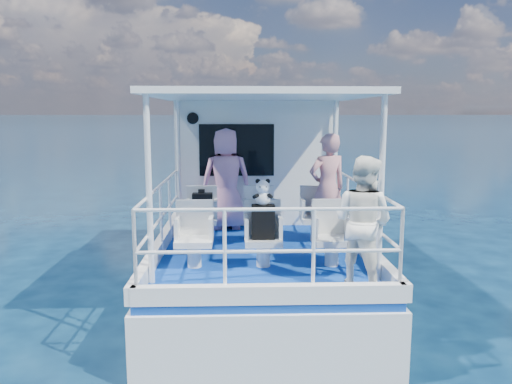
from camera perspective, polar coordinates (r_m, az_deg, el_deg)
ground at (r=7.95m, az=0.42°, el=-12.27°), size 2000.00×2000.00×0.00m
hull at (r=8.89m, az=0.15°, el=-9.94°), size 3.00×7.00×1.60m
deck at (r=8.66m, az=0.15°, el=-4.61°), size 2.90×6.90×0.10m
cabin at (r=9.75m, az=-0.13°, el=3.78°), size 2.85×2.00×2.20m
canopy at (r=7.22m, az=0.52°, el=11.02°), size 3.00×3.20×0.08m
canopy_posts at (r=7.22m, az=0.52°, el=1.95°), size 2.77×2.97×2.20m
railings at (r=7.00m, az=0.63°, el=-3.25°), size 2.84×3.59×1.00m
seat_port_fwd at (r=7.84m, az=-6.24°, el=-4.30°), size 0.48×0.46×0.38m
seat_center_fwd at (r=7.82m, az=0.37°, el=-4.27°), size 0.48×0.46×0.38m
seat_stbd_fwd at (r=7.91m, az=6.92°, el=-4.19°), size 0.48×0.46×0.38m
seat_port_aft at (r=6.58m, az=-7.06°, el=-6.89°), size 0.48×0.46×0.38m
seat_center_aft at (r=6.56m, az=0.84°, el=-6.87°), size 0.48×0.46×0.38m
seat_stbd_aft at (r=6.67m, az=8.64°, el=-6.72°), size 0.48×0.46×0.38m
passenger_port_fwd at (r=8.56m, az=-3.42°, el=1.48°), size 0.70×0.53×1.74m
passenger_stbd_fwd at (r=7.74m, az=8.16°, el=0.42°), size 0.71×0.58×1.69m
passenger_stbd_aft at (r=5.85m, az=12.09°, el=-3.33°), size 0.93×0.92×1.51m
backpack_port at (r=7.68m, az=-6.13°, el=-1.61°), size 0.30×0.17×0.40m
backpack_center at (r=6.43m, az=0.83°, el=-3.42°), size 0.30×0.17×0.44m
compact_camera at (r=7.64m, az=-6.25°, el=0.09°), size 0.10×0.06×0.06m
panda at (r=6.36m, az=0.78°, el=0.00°), size 0.22×0.18×0.33m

